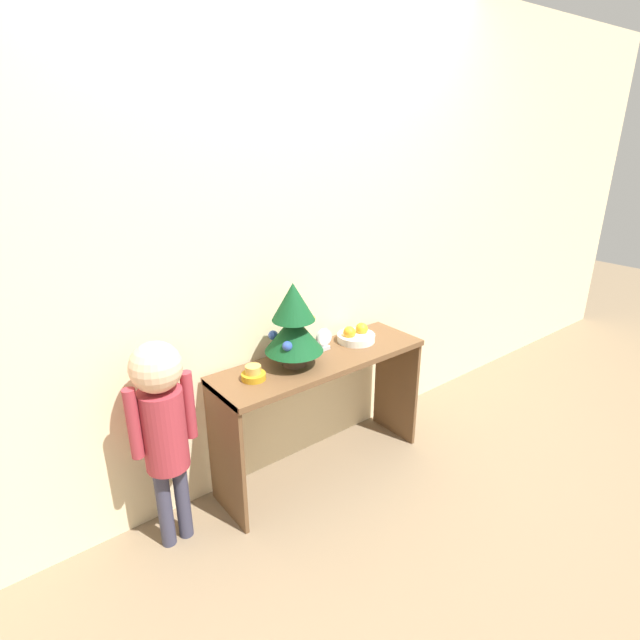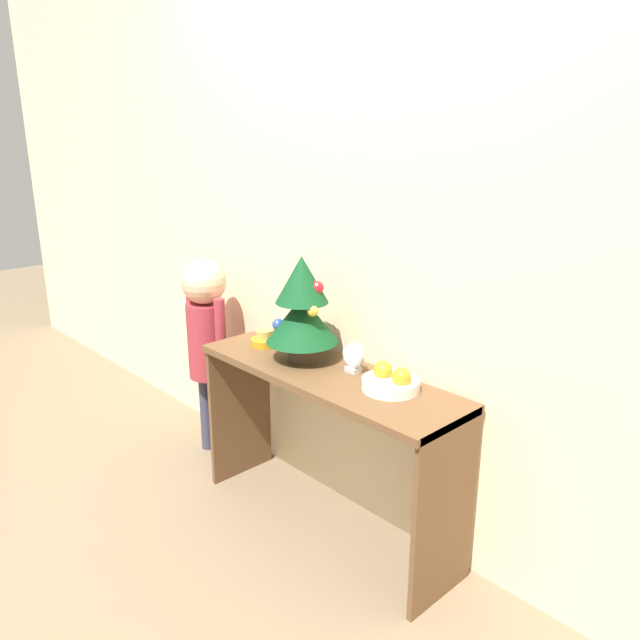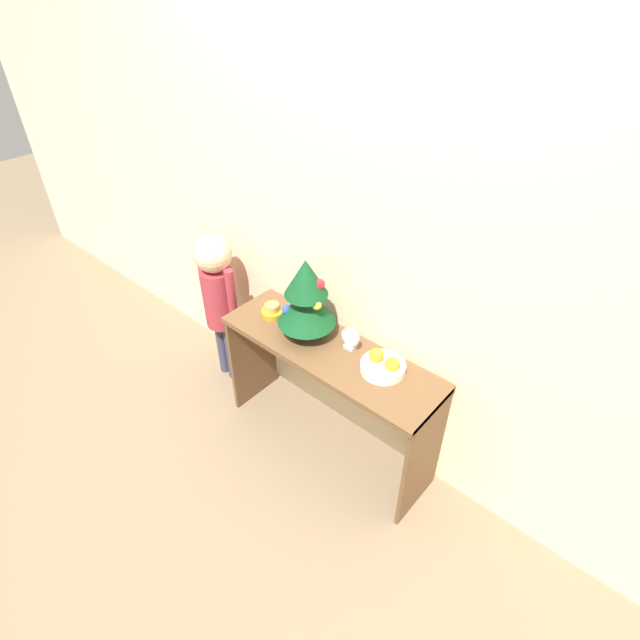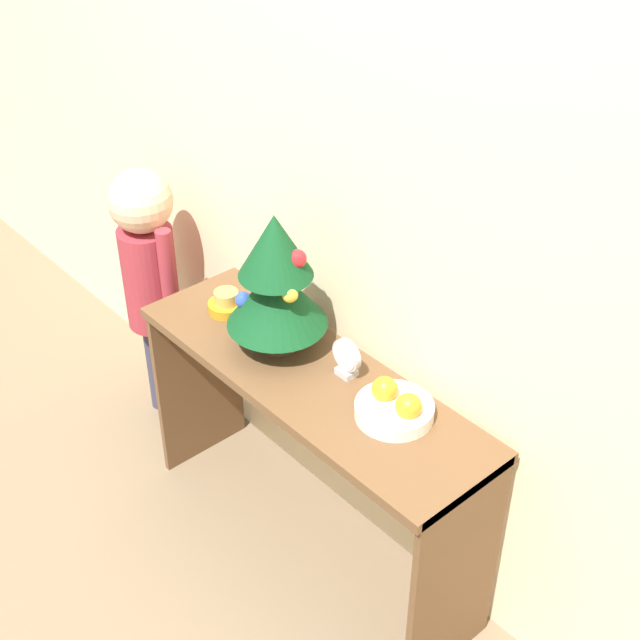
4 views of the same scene
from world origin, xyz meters
TOP-DOWN VIEW (x-y plane):
  - ground_plane at (0.00, 0.00)m, footprint 12.00×12.00m
  - back_wall at (0.00, 0.41)m, footprint 7.00×0.05m
  - console_table at (0.00, 0.18)m, footprint 1.17×0.36m
  - mini_tree at (-0.16, 0.20)m, footprint 0.29×0.29m
  - fruit_bowl at (0.28, 0.23)m, footprint 0.21×0.21m
  - singing_bowl at (-0.40, 0.19)m, footprint 0.11×0.11m
  - desk_clock at (0.07, 0.25)m, footprint 0.10×0.04m
  - child_figure at (-0.84, 0.19)m, footprint 0.29×0.21m

SIDE VIEW (x-z plane):
  - ground_plane at x=0.00m, z-range 0.00..0.00m
  - console_table at x=0.00m, z-range 0.19..0.87m
  - child_figure at x=-0.84m, z-range 0.16..1.14m
  - singing_bowl at x=-0.40m, z-range 0.67..0.74m
  - fruit_bowl at x=0.28m, z-range 0.66..0.76m
  - desk_clock at x=0.07m, z-range 0.68..0.80m
  - mini_tree at x=-0.16m, z-range 0.69..1.11m
  - back_wall at x=0.00m, z-range 0.00..2.50m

